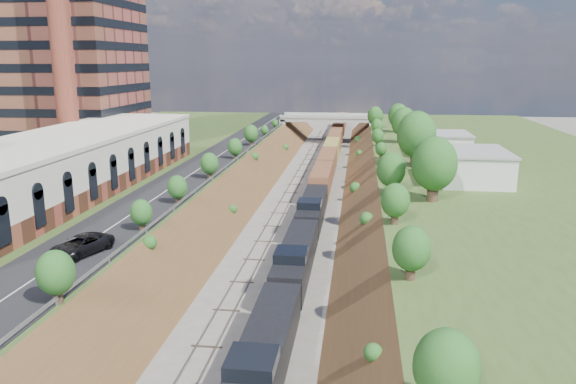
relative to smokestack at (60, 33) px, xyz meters
name	(u,v)px	position (x,y,z in m)	size (l,w,h in m)	color
platform_left	(103,177)	(3.00, 4.00, -22.50)	(44.00, 180.00, 5.00)	#3B4F20
platform_right	(525,188)	(69.00, 4.00, -22.50)	(44.00, 180.00, 5.00)	#3B4F20
embankment_left	(235,196)	(25.00, 4.00, -25.00)	(7.07, 180.00, 7.07)	brown
embankment_right	(375,200)	(47.00, 4.00, -25.00)	(7.07, 180.00, 7.07)	brown
rail_left_track	(288,197)	(33.40, 4.00, -24.91)	(1.58, 180.00, 0.18)	gray
rail_right_track	(321,198)	(38.60, 4.00, -24.91)	(1.58, 180.00, 0.18)	gray
road	(207,164)	(20.50, 4.00, -19.95)	(8.00, 180.00, 0.10)	black
guardrail	(232,162)	(24.60, 3.80, -19.45)	(0.10, 171.00, 0.70)	#99999E
commercial_building	(58,166)	(8.00, -18.00, -16.49)	(14.30, 62.30, 7.00)	brown
smokestack	(60,33)	(0.00, 0.00, 0.00)	(3.20, 3.20, 40.00)	brown
overpass	(328,124)	(36.00, 66.00, -20.08)	(24.50, 8.30, 7.40)	gray
white_building_near	(471,167)	(59.50, -4.00, -18.00)	(9.00, 12.00, 4.00)	silver
white_building_far	(444,145)	(59.00, 18.00, -18.20)	(8.00, 10.00, 3.60)	silver
tree_right_large	(434,164)	(53.00, -16.00, -15.62)	(5.25, 5.25, 7.61)	#473323
tree_left_crest	(126,224)	(24.20, -36.00, -17.96)	(2.45, 2.45, 3.55)	#473323
freight_train	(329,157)	(38.60, 28.40, -22.46)	(2.92, 164.65, 4.55)	black
suv	(81,245)	(21.37, -38.85, -19.10)	(2.65, 5.75, 1.60)	black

